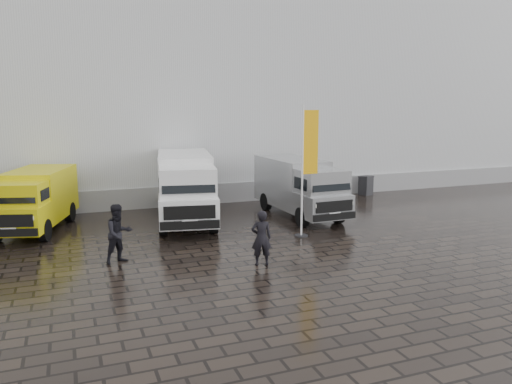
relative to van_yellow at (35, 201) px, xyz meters
The scene contains 10 objects.
ground 10.15m from the van_yellow, 30.65° to the right, with size 120.00×120.00×0.00m, color black.
exhibition_hall 15.98m from the van_yellow, 45.49° to the left, with size 44.00×16.00×12.00m, color silver.
hall_plinth 11.06m from the van_yellow, 14.75° to the left, with size 44.00×0.15×1.00m, color gray.
van_yellow is the anchor object (origin of this frame).
van_white 5.89m from the van_yellow, ahead, with size 2.17×6.52×2.83m, color white, non-canonical shape.
van_silver 10.90m from the van_yellow, ahead, with size 1.93×5.78×2.50m, color #A2A4A7, non-canonical shape.
flagpole 10.66m from the van_yellow, 24.87° to the right, with size 0.88×0.50×4.90m.
wheelie_bin 16.70m from the van_yellow, ahead, with size 0.63×0.63×1.05m, color black.
person_front 9.79m from the van_yellow, 46.72° to the right, with size 0.63×0.41×1.73m, color black.
person_tent 5.93m from the van_yellow, 63.50° to the right, with size 0.91×0.71×1.87m, color black.
Camera 1 is at (-7.41, -15.77, 4.90)m, focal length 35.00 mm.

